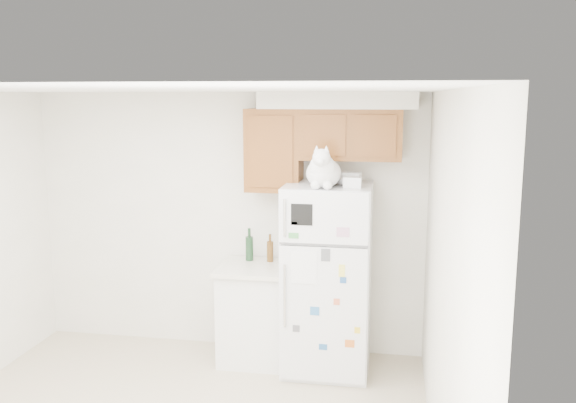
% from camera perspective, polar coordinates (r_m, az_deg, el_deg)
% --- Properties ---
extents(room_shell, '(3.84, 4.04, 2.52)m').
position_cam_1_polar(room_shell, '(4.21, -10.49, -1.12)').
color(room_shell, white).
rests_on(room_shell, ground_plane).
extents(refrigerator, '(0.76, 0.78, 1.70)m').
position_cam_1_polar(refrigerator, '(5.51, 3.71, -7.19)').
color(refrigerator, silver).
rests_on(refrigerator, ground_plane).
extents(base_counter, '(0.64, 0.64, 0.92)m').
position_cam_1_polar(base_counter, '(5.81, -3.14, -10.31)').
color(base_counter, white).
rests_on(base_counter, ground_plane).
extents(cat, '(0.36, 0.53, 0.37)m').
position_cam_1_polar(cat, '(5.13, 3.34, 2.85)').
color(cat, white).
rests_on(cat, refrigerator).
extents(storage_box_back, '(0.20, 0.15, 0.10)m').
position_cam_1_polar(storage_box_back, '(5.41, 5.83, 2.21)').
color(storage_box_back, white).
rests_on(storage_box_back, refrigerator).
extents(storage_box_front, '(0.15, 0.12, 0.09)m').
position_cam_1_polar(storage_box_front, '(5.17, 6.06, 1.80)').
color(storage_box_front, white).
rests_on(storage_box_front, refrigerator).
extents(bottle_green, '(0.07, 0.07, 0.31)m').
position_cam_1_polar(bottle_green, '(5.80, -3.64, -4.02)').
color(bottle_green, '#19381E').
rests_on(bottle_green, base_counter).
extents(bottle_amber, '(0.06, 0.06, 0.26)m').
position_cam_1_polar(bottle_amber, '(5.75, -1.69, -4.36)').
color(bottle_amber, '#593814').
rests_on(bottle_amber, base_counter).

